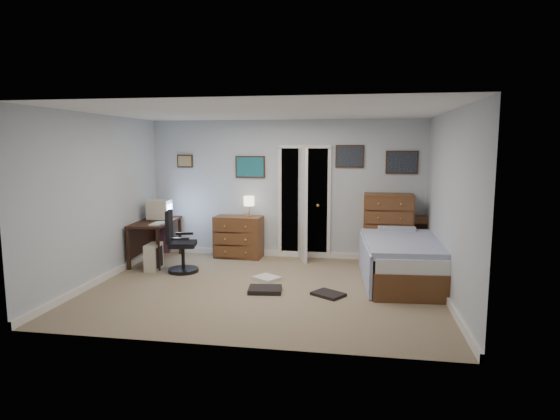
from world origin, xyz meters
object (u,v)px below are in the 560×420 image
at_px(low_dresser, 239,237).
at_px(tall_dresser, 388,229).
at_px(computer_desk, 151,230).
at_px(bed, 402,259).
at_px(office_chair, 179,248).

xyz_separation_m(low_dresser, tall_dresser, (2.66, -0.02, 0.23)).
relative_size(computer_desk, bed, 0.58).
relative_size(tall_dresser, bed, 0.55).
distance_m(computer_desk, tall_dresser, 4.15).
bearing_deg(office_chair, bed, -10.59).
xyz_separation_m(computer_desk, office_chair, (0.76, -0.60, -0.17)).
distance_m(low_dresser, tall_dresser, 2.67).
bearing_deg(computer_desk, tall_dresser, 3.17).
height_order(computer_desk, low_dresser, low_dresser).
height_order(tall_dresser, bed, tall_dresser).
relative_size(computer_desk, office_chair, 1.29).
height_order(computer_desk, bed, computer_desk).
distance_m(computer_desk, office_chair, 0.98).
xyz_separation_m(computer_desk, low_dresser, (1.45, 0.54, -0.18)).
bearing_deg(tall_dresser, computer_desk, -171.27).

